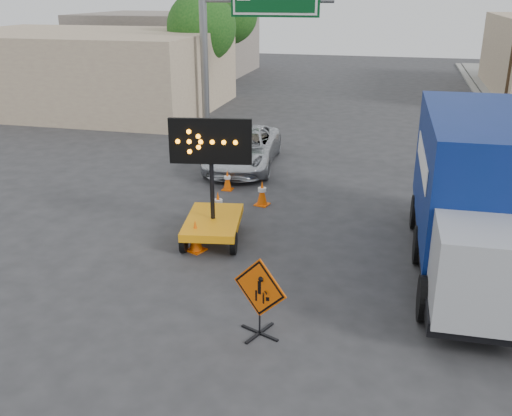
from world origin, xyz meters
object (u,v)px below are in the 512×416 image
at_px(construction_sign, 260,295).
at_px(pickup_truck, 243,148).
at_px(arrow_board, 213,214).
at_px(box_truck, 474,204).

height_order(construction_sign, pickup_truck, construction_sign).
bearing_deg(arrow_board, construction_sign, -70.43).
relative_size(arrow_board, box_truck, 0.43).
relative_size(construction_sign, box_truck, 0.21).
bearing_deg(arrow_board, box_truck, -10.27).
bearing_deg(box_truck, arrow_board, 178.00).
height_order(construction_sign, arrow_board, arrow_board).
xyz_separation_m(construction_sign, pickup_truck, (-3.18, 10.40, -0.14)).
xyz_separation_m(construction_sign, box_truck, (3.97, 3.84, 0.76)).
distance_m(pickup_truck, box_truck, 9.76).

